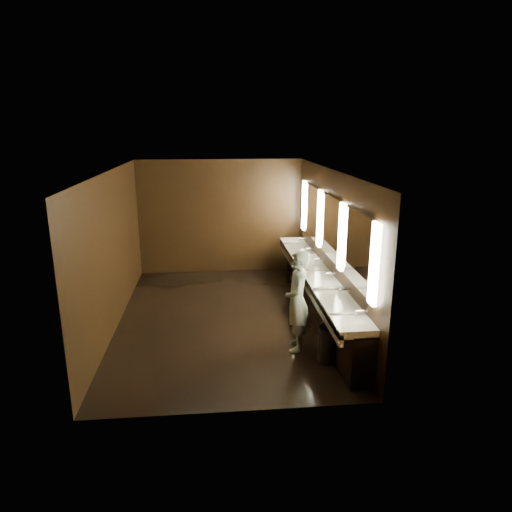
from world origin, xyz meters
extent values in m
plane|color=black|center=(0.00, 0.00, 0.00)|extent=(6.00, 6.00, 0.00)
cube|color=#2D2D2B|center=(0.00, 0.00, 2.80)|extent=(4.00, 6.00, 0.02)
cube|color=black|center=(0.00, 3.00, 1.40)|extent=(4.00, 0.02, 2.80)
cube|color=black|center=(0.00, -3.00, 1.40)|extent=(4.00, 0.02, 2.80)
cube|color=black|center=(-2.00, 0.00, 1.40)|extent=(0.02, 6.00, 2.80)
cube|color=black|center=(2.00, 0.00, 1.40)|extent=(0.02, 6.00, 2.80)
cube|color=black|center=(1.82, 0.00, 0.40)|extent=(0.36, 5.40, 0.81)
cube|color=silver|center=(1.73, 0.00, 0.85)|extent=(0.55, 5.40, 0.12)
cube|color=silver|center=(1.48, 0.00, 0.77)|extent=(0.06, 5.40, 0.18)
cylinder|color=silver|center=(1.91, -2.20, 0.99)|extent=(0.18, 0.04, 0.04)
cylinder|color=silver|center=(1.91, -1.32, 0.99)|extent=(0.18, 0.04, 0.04)
cylinder|color=silver|center=(1.91, -0.44, 0.99)|extent=(0.18, 0.04, 0.04)
cylinder|color=silver|center=(1.91, 0.44, 0.99)|extent=(0.18, 0.04, 0.04)
cylinder|color=silver|center=(1.91, 1.32, 0.99)|extent=(0.18, 0.04, 0.04)
cylinder|color=silver|center=(1.91, 2.20, 0.99)|extent=(0.18, 0.04, 0.04)
cube|color=#FFF5CA|center=(1.97, -2.40, 1.75)|extent=(0.06, 0.22, 1.15)
cube|color=white|center=(1.99, -1.60, 1.75)|extent=(0.03, 1.32, 1.15)
cube|color=#FFF5CA|center=(1.97, -0.80, 1.75)|extent=(0.06, 0.23, 1.15)
cube|color=white|center=(1.99, 0.00, 1.75)|extent=(0.03, 1.32, 1.15)
cube|color=#FFF5CA|center=(1.97, 0.80, 1.75)|extent=(0.06, 0.23, 1.15)
cube|color=white|center=(1.99, 1.60, 1.75)|extent=(0.03, 1.32, 1.15)
cube|color=#FFF5CA|center=(1.97, 2.40, 1.75)|extent=(0.06, 0.22, 1.15)
imported|color=#98D7E2|center=(1.13, -1.33, 0.83)|extent=(0.49, 0.66, 1.67)
cylinder|color=black|center=(1.58, -1.78, 0.28)|extent=(0.45, 0.45, 0.56)
camera|label=1|loc=(-0.21, -8.12, 3.55)|focal=32.00mm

